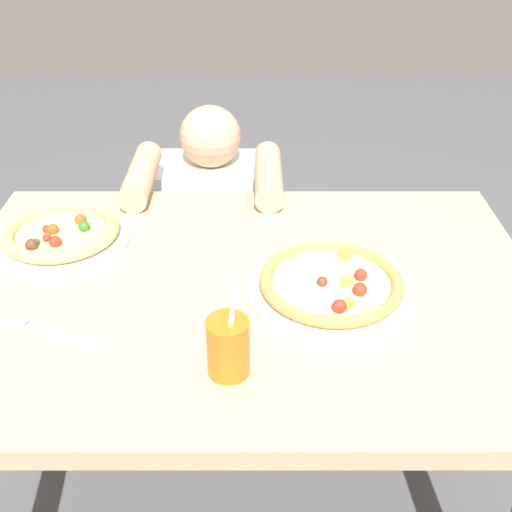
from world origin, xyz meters
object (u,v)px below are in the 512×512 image
object	(u,v)px
pizza_far	(63,234)
diner_seated	(216,254)
fork	(49,331)
drink_cup_colored	(229,346)
pizza_near	(332,284)

from	to	relation	value
pizza_far	diner_seated	bearing A→B (deg)	58.41
pizza_far	fork	distance (m)	0.32
diner_seated	fork	bearing A→B (deg)	-106.88
drink_cup_colored	diner_seated	size ratio (longest dim) A/B	0.20
pizza_near	fork	xyz separation A→B (m)	(-0.52, -0.12, -0.02)
fork	diner_seated	xyz separation A→B (m)	(0.24, 0.80, -0.34)
fork	diner_seated	size ratio (longest dim) A/B	0.22
pizza_near	pizza_far	bearing A→B (deg)	161.65
pizza_near	diner_seated	distance (m)	0.81
pizza_near	drink_cup_colored	bearing A→B (deg)	-130.71
pizza_far	diner_seated	size ratio (longest dim) A/B	0.34
pizza_near	pizza_far	world-z (taller)	same
drink_cup_colored	pizza_near	bearing A→B (deg)	49.29
drink_cup_colored	fork	distance (m)	0.35
drink_cup_colored	pizza_far	bearing A→B (deg)	132.89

